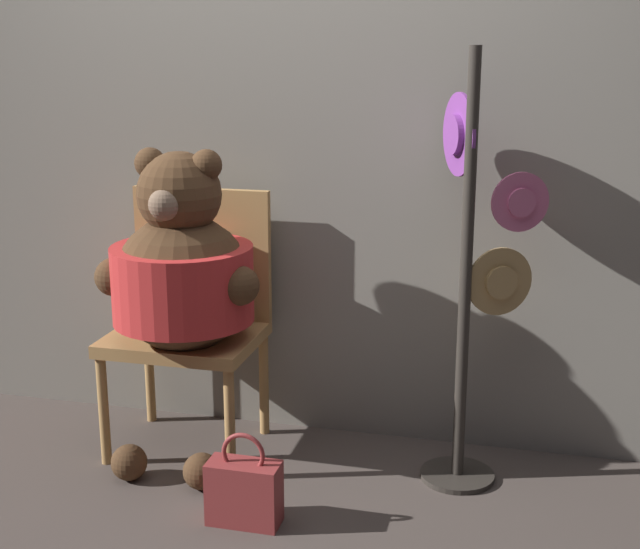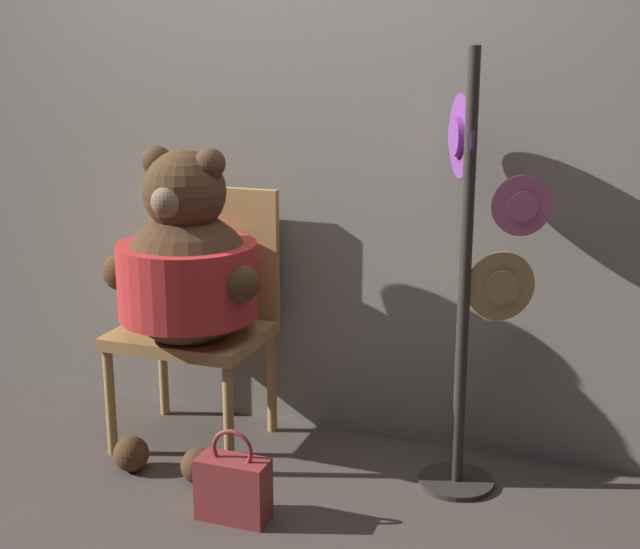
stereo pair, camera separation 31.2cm
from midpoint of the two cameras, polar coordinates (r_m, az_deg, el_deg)
ground_plane at (r=3.35m, az=-3.56°, el=-13.92°), size 14.00×14.00×0.00m
wall_back at (r=3.61m, az=0.71°, el=10.81°), size 8.00×0.10×2.71m
chair at (r=3.62m, az=-5.22°, el=-2.07°), size 0.58×0.48×1.03m
teddy_bear at (r=3.41m, az=-5.96°, el=0.15°), size 0.65×0.57×1.22m
hat_display_rack at (r=3.22m, az=12.57°, el=-0.04°), size 0.41×0.39×1.59m
handbag_on_ground at (r=3.14m, az=-2.68°, el=-13.49°), size 0.25×0.12×0.33m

